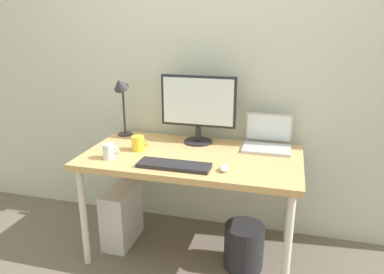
# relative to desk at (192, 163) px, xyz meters

# --- Properties ---
(ground_plane) EXTENTS (6.00, 6.00, 0.00)m
(ground_plane) POSITION_rel_desk_xyz_m (0.00, 0.00, -0.67)
(ground_plane) COLOR #665B51
(back_wall) EXTENTS (4.40, 0.04, 2.60)m
(back_wall) POSITION_rel_desk_xyz_m (0.00, 0.44, 0.63)
(back_wall) COLOR silver
(back_wall) RESTS_ON ground_plane
(desk) EXTENTS (1.41, 0.76, 0.73)m
(desk) POSITION_rel_desk_xyz_m (0.00, 0.00, 0.00)
(desk) COLOR tan
(desk) RESTS_ON ground_plane
(monitor) EXTENTS (0.53, 0.20, 0.48)m
(monitor) POSITION_rel_desk_xyz_m (-0.02, 0.25, 0.33)
(monitor) COLOR #232328
(monitor) RESTS_ON desk
(laptop) EXTENTS (0.32, 0.26, 0.23)m
(laptop) POSITION_rel_desk_xyz_m (0.47, 0.26, 0.12)
(laptop) COLOR #B2B2B7
(laptop) RESTS_ON desk
(desk_lamp) EXTENTS (0.11, 0.16, 0.46)m
(desk_lamp) POSITION_rel_desk_xyz_m (-0.61, 0.25, 0.39)
(desk_lamp) COLOR #333338
(desk_lamp) RESTS_ON desk
(keyboard) EXTENTS (0.44, 0.14, 0.02)m
(keyboard) POSITION_rel_desk_xyz_m (-0.05, -0.24, 0.07)
(keyboard) COLOR #232328
(keyboard) RESTS_ON desk
(mouse) EXTENTS (0.06, 0.09, 0.03)m
(mouse) POSITION_rel_desk_xyz_m (0.25, -0.22, 0.08)
(mouse) COLOR silver
(mouse) RESTS_ON desk
(coffee_mug) EXTENTS (0.12, 0.09, 0.10)m
(coffee_mug) POSITION_rel_desk_xyz_m (-0.37, -0.02, 0.11)
(coffee_mug) COLOR yellow
(coffee_mug) RESTS_ON desk
(glass_cup) EXTENTS (0.11, 0.08, 0.10)m
(glass_cup) POSITION_rel_desk_xyz_m (-0.49, -0.21, 0.11)
(glass_cup) COLOR silver
(glass_cup) RESTS_ON desk
(computer_tower) EXTENTS (0.18, 0.36, 0.42)m
(computer_tower) POSITION_rel_desk_xyz_m (-0.53, -0.02, -0.46)
(computer_tower) COLOR silver
(computer_tower) RESTS_ON ground_plane
(wastebasket) EXTENTS (0.26, 0.26, 0.30)m
(wastebasket) POSITION_rel_desk_xyz_m (0.38, -0.08, -0.52)
(wastebasket) COLOR #232328
(wastebasket) RESTS_ON ground_plane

